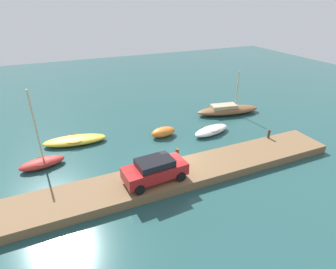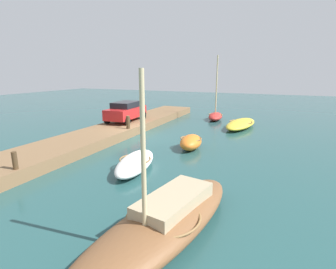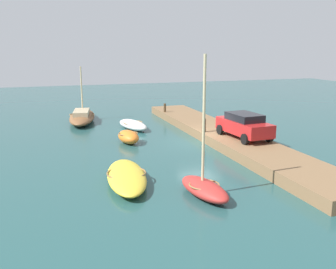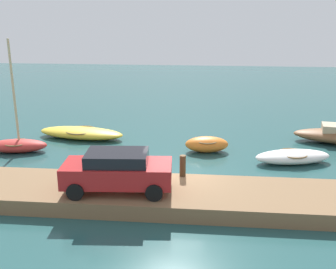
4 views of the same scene
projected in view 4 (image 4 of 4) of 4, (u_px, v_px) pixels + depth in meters
The scene contains 8 objects.
ground_plane at pixel (176, 184), 17.72m from camera, with size 84.00×84.00×0.00m, color #234C4C.
dock_platform at pixel (172, 196), 15.86m from camera, with size 24.53×3.23×0.61m, color brown.
rowboat_red at pixel (17, 144), 21.75m from camera, with size 3.35×1.70×5.98m.
rowboat_white at pixel (293, 157), 20.14m from camera, with size 4.00×2.19×0.66m.
dinghy_orange at pixel (207, 144), 21.76m from camera, with size 2.43×1.45×0.84m.
motorboat_yellow at pixel (81, 133), 24.18m from camera, with size 5.41×2.46×0.63m.
mooring_post_west at pixel (183, 166), 16.91m from camera, with size 0.26×0.26×0.91m, color #47331E.
parked_car at pixel (117, 170), 15.42m from camera, with size 4.24×2.21×1.57m.
Camera 4 is at (1.26, -16.29, 7.19)m, focal length 43.29 mm.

